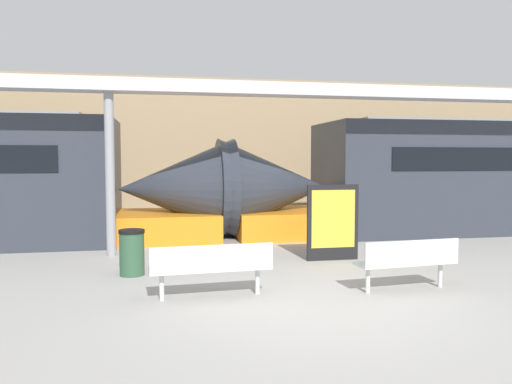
% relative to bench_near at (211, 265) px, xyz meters
% --- Properties ---
extents(ground_plane, '(60.00, 60.00, 0.00)m').
position_rel_bench_near_xyz_m(ground_plane, '(1.40, -0.76, -0.51)').
color(ground_plane, '#9E9B96').
extents(station_wall, '(56.00, 0.20, 5.00)m').
position_rel_bench_near_xyz_m(station_wall, '(1.40, 10.74, 1.99)').
color(station_wall, '#9E8460').
rests_on(station_wall, ground_plane).
extents(bench_near, '(1.85, 0.56, 0.83)m').
position_rel_bench_near_xyz_m(bench_near, '(0.00, 0.00, 0.00)').
color(bench_near, silver).
rests_on(bench_near, ground_plane).
extents(bench_far, '(1.68, 0.59, 0.83)m').
position_rel_bench_near_xyz_m(bench_far, '(3.09, -0.17, -0.00)').
color(bench_far, silver).
rests_on(bench_far, ground_plane).
extents(trash_bin, '(0.46, 0.46, 0.83)m').
position_rel_bench_near_xyz_m(trash_bin, '(-1.25, 1.78, -0.09)').
color(trash_bin, '#2D5138').
rests_on(trash_bin, ground_plane).
extents(poster_board, '(1.09, 0.07, 1.57)m').
position_rel_bench_near_xyz_m(poster_board, '(2.75, 2.38, 0.28)').
color(poster_board, black).
rests_on(poster_board, ground_plane).
extents(support_column_near, '(0.20, 0.20, 3.51)m').
position_rel_bench_near_xyz_m(support_column_near, '(-1.79, 3.71, 1.25)').
color(support_column_near, gray).
rests_on(support_column_near, ground_plane).
extents(canopy_beam, '(28.00, 0.60, 0.28)m').
position_rel_bench_near_xyz_m(canopy_beam, '(-1.79, 3.71, 3.14)').
color(canopy_beam, '#B7B7BC').
rests_on(canopy_beam, support_column_near).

